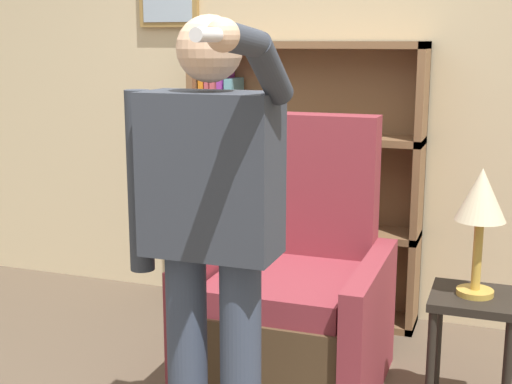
# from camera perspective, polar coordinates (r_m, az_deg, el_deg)

# --- Properties ---
(wall_back) EXTENTS (8.00, 0.11, 2.80)m
(wall_back) POSITION_cam_1_polar(r_m,az_deg,el_deg) (4.29, 4.79, 8.91)
(wall_back) COLOR beige
(wall_back) RESTS_ON ground_plane
(bookcase) EXTENTS (1.37, 0.28, 1.63)m
(bookcase) POSITION_cam_1_polar(r_m,az_deg,el_deg) (4.26, 2.02, 0.49)
(bookcase) COLOR brown
(bookcase) RESTS_ON ground_plane
(armchair) EXTENTS (0.87, 0.88, 1.28)m
(armchair) POSITION_cam_1_polar(r_m,az_deg,el_deg) (3.49, 3.00, -8.86)
(armchair) COLOR #4C3823
(armchair) RESTS_ON ground_plane
(person_standing) EXTENTS (0.62, 0.78, 1.72)m
(person_standing) POSITION_cam_1_polar(r_m,az_deg,el_deg) (2.50, -3.69, -2.68)
(person_standing) COLOR #384256
(person_standing) RESTS_ON ground_plane
(side_table) EXTENTS (0.36, 0.36, 0.58)m
(side_table) POSITION_cam_1_polar(r_m,az_deg,el_deg) (3.24, 16.95, -9.95)
(side_table) COLOR black
(side_table) RESTS_ON ground_plane
(table_lamp) EXTENTS (0.21, 0.21, 0.55)m
(table_lamp) POSITION_cam_1_polar(r_m,az_deg,el_deg) (3.08, 17.55, -0.82)
(table_lamp) COLOR gold
(table_lamp) RESTS_ON side_table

